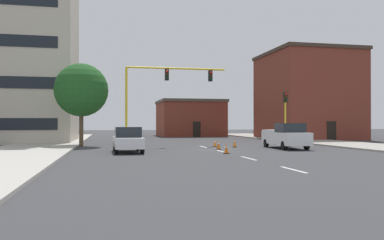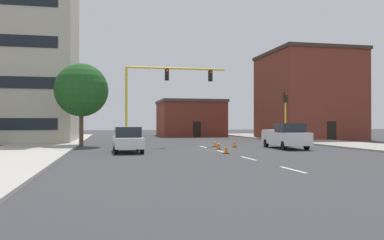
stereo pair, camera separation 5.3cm
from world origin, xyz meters
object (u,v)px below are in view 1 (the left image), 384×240
(traffic_cone_roadside_a, at_px, (226,149))
(tree_left_near, at_px, (81,90))
(traffic_light_pole_right, at_px, (285,106))
(traffic_signal_gantry, at_px, (141,120))
(traffic_cone_roadside_d, at_px, (219,145))
(pickup_truck_white, at_px, (286,136))
(traffic_cone_roadside_b, at_px, (235,143))
(sedan_white_near_left, at_px, (128,139))
(traffic_cone_roadside_c, at_px, (215,143))

(traffic_cone_roadside_a, bearing_deg, tree_left_near, 134.48)
(traffic_light_pole_right, relative_size, tree_left_near, 0.68)
(traffic_signal_gantry, relative_size, traffic_cone_roadside_a, 14.16)
(traffic_cone_roadside_d, bearing_deg, pickup_truck_white, -1.38)
(traffic_signal_gantry, bearing_deg, tree_left_near, 167.76)
(traffic_cone_roadside_b, bearing_deg, sedan_white_near_left, -156.85)
(pickup_truck_white, distance_m, traffic_cone_roadside_a, 7.26)
(traffic_cone_roadside_b, bearing_deg, traffic_cone_roadside_a, -112.81)
(traffic_light_pole_right, distance_m, traffic_cone_roadside_d, 8.95)
(traffic_signal_gantry, bearing_deg, traffic_cone_roadside_d, -41.69)
(sedan_white_near_left, height_order, traffic_cone_roadside_c, sedan_white_near_left)
(traffic_signal_gantry, height_order, sedan_white_near_left, traffic_signal_gantry)
(traffic_light_pole_right, distance_m, pickup_truck_white, 5.20)
(pickup_truck_white, xyz_separation_m, traffic_cone_roadside_b, (-3.40, 2.42, -0.62))
(traffic_cone_roadside_a, xyz_separation_m, traffic_cone_roadside_d, (0.63, 4.06, 0.02))
(sedan_white_near_left, bearing_deg, traffic_light_pole_right, 21.05)
(traffic_cone_roadside_a, height_order, traffic_cone_roadside_d, traffic_cone_roadside_d)
(traffic_cone_roadside_d, bearing_deg, traffic_light_pole_right, 28.27)
(traffic_cone_roadside_b, bearing_deg, pickup_truck_white, -35.49)
(traffic_signal_gantry, height_order, pickup_truck_white, traffic_signal_gantry)
(tree_left_near, height_order, traffic_cone_roadside_b, tree_left_near)
(traffic_light_pole_right, bearing_deg, traffic_cone_roadside_c, -173.45)
(traffic_cone_roadside_b, height_order, traffic_cone_roadside_d, traffic_cone_roadside_b)
(pickup_truck_white, height_order, sedan_white_near_left, pickup_truck_white)
(traffic_light_pole_right, relative_size, traffic_cone_roadside_d, 6.81)
(traffic_cone_roadside_b, distance_m, traffic_cone_roadside_d, 3.07)
(traffic_signal_gantry, relative_size, tree_left_near, 1.35)
(traffic_signal_gantry, bearing_deg, sedan_white_near_left, -102.50)
(traffic_cone_roadside_d, bearing_deg, traffic_cone_roadside_a, -98.86)
(sedan_white_near_left, xyz_separation_m, traffic_cone_roadside_d, (6.88, 1.52, -0.54))
(traffic_light_pole_right, bearing_deg, traffic_signal_gantry, 175.96)
(traffic_cone_roadside_c, distance_m, traffic_cone_roadside_d, 3.24)
(sedan_white_near_left, distance_m, traffic_cone_roadside_d, 7.07)
(traffic_cone_roadside_a, distance_m, traffic_cone_roadside_d, 4.11)
(traffic_light_pole_right, height_order, traffic_cone_roadside_a, traffic_light_pole_right)
(traffic_cone_roadside_a, bearing_deg, pickup_truck_white, 32.91)
(traffic_light_pole_right, relative_size, pickup_truck_white, 0.88)
(traffic_signal_gantry, xyz_separation_m, traffic_cone_roadside_c, (6.06, -1.68, -1.97))
(traffic_cone_roadside_d, bearing_deg, sedan_white_near_left, -167.53)
(tree_left_near, bearing_deg, pickup_truck_white, -20.94)
(traffic_signal_gantry, relative_size, traffic_light_pole_right, 1.99)
(sedan_white_near_left, distance_m, traffic_cone_roadside_a, 6.77)
(tree_left_near, bearing_deg, traffic_cone_roadside_a, -45.52)
(traffic_cone_roadside_b, bearing_deg, traffic_light_pole_right, 17.39)
(traffic_light_pole_right, bearing_deg, traffic_cone_roadside_d, -151.73)
(traffic_light_pole_right, xyz_separation_m, traffic_cone_roadside_a, (-8.00, -8.02, -3.20))
(tree_left_near, bearing_deg, traffic_cone_roadside_b, -16.32)
(traffic_signal_gantry, xyz_separation_m, traffic_cone_roadside_b, (7.50, -2.58, -1.92))
(traffic_cone_roadside_c, bearing_deg, traffic_cone_roadside_a, -99.63)
(traffic_light_pole_right, height_order, traffic_cone_roadside_b, traffic_light_pole_right)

